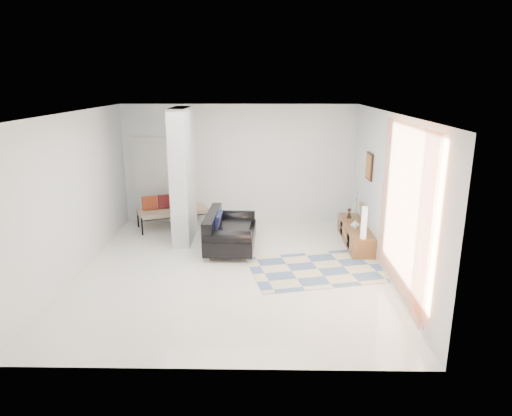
{
  "coord_description": "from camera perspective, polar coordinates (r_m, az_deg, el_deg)",
  "views": [
    {
      "loc": [
        0.59,
        -7.7,
        3.31
      ],
      "look_at": [
        0.44,
        0.6,
        0.99
      ],
      "focal_mm": 32.0,
      "sensor_mm": 36.0,
      "label": 1
    }
  ],
  "objects": [
    {
      "name": "ceiling",
      "position": [
        7.74,
        -3.44,
        11.8
      ],
      "size": [
        6.0,
        6.0,
        0.0
      ],
      "primitive_type": "plane",
      "rotation": [
        3.14,
        0.0,
        0.0
      ],
      "color": "white",
      "rests_on": "wall_back"
    },
    {
      "name": "cylinder_lamp",
      "position": [
        8.9,
        13.35,
        -1.8
      ],
      "size": [
        0.11,
        0.11,
        0.62
      ],
      "primitive_type": "cylinder",
      "color": "white",
      "rests_on": "media_console"
    },
    {
      "name": "floor",
      "position": [
        8.41,
        -3.13,
        -7.61
      ],
      "size": [
        6.0,
        6.0,
        0.0
      ],
      "primitive_type": "plane",
      "color": "white",
      "rests_on": "ground"
    },
    {
      "name": "partition_column",
      "position": [
        9.65,
        -9.13,
        3.98
      ],
      "size": [
        0.35,
        1.2,
        2.8
      ],
      "primitive_type": "cube",
      "color": "silver",
      "rests_on": "floor"
    },
    {
      "name": "area_rug",
      "position": [
        8.45,
        7.72,
        -7.57
      ],
      "size": [
        2.71,
        2.11,
        0.01
      ],
      "primitive_type": "cube",
      "rotation": [
        0.0,
        0.0,
        0.23
      ],
      "color": "beige",
      "rests_on": "floor"
    },
    {
      "name": "wall_art",
      "position": [
        9.51,
        13.99,
        5.09
      ],
      "size": [
        0.04,
        0.45,
        0.55
      ],
      "primitive_type": "cube",
      "color": "#34180E",
      "rests_on": "wall_right"
    },
    {
      "name": "loveseat",
      "position": [
        9.26,
        -3.54,
        -3.05
      ],
      "size": [
        0.99,
        1.65,
        0.76
      ],
      "rotation": [
        0.0,
        0.0,
        -0.03
      ],
      "color": "silver",
      "rests_on": "floor"
    },
    {
      "name": "vase",
      "position": [
        9.56,
        12.31,
        -1.94
      ],
      "size": [
        0.18,
        0.18,
        0.18
      ],
      "primitive_type": "imported",
      "rotation": [
        0.0,
        0.0,
        0.04
      ],
      "color": "silver",
      "rests_on": "media_console"
    },
    {
      "name": "wall_back",
      "position": [
        10.89,
        -2.13,
        5.49
      ],
      "size": [
        6.0,
        0.0,
        6.0
      ],
      "primitive_type": "plane",
      "rotation": [
        1.57,
        0.0,
        0.0
      ],
      "color": "silver",
      "rests_on": "ground"
    },
    {
      "name": "wall_right",
      "position": [
        8.23,
        16.2,
        1.54
      ],
      "size": [
        0.0,
        6.0,
        6.0
      ],
      "primitive_type": "plane",
      "rotation": [
        1.57,
        0.0,
        -1.57
      ],
      "color": "silver",
      "rests_on": "ground"
    },
    {
      "name": "wall_left",
      "position": [
        8.61,
        -21.86,
        1.65
      ],
      "size": [
        0.0,
        6.0,
        6.0
      ],
      "primitive_type": "plane",
      "rotation": [
        1.57,
        0.0,
        1.57
      ],
      "color": "silver",
      "rests_on": "ground"
    },
    {
      "name": "bronze_figurine",
      "position": [
        10.21,
        11.58,
        -0.65
      ],
      "size": [
        0.12,
        0.12,
        0.22
      ],
      "primitive_type": null,
      "rotation": [
        0.0,
        0.0,
        0.14
      ],
      "color": "black",
      "rests_on": "media_console"
    },
    {
      "name": "daybed",
      "position": [
        10.79,
        -10.5,
        -0.18
      ],
      "size": [
        1.7,
        1.23,
        0.77
      ],
      "rotation": [
        0.0,
        0.0,
        0.41
      ],
      "color": "black",
      "rests_on": "floor"
    },
    {
      "name": "wall_front",
      "position": [
        5.11,
        -5.75,
        -6.43
      ],
      "size": [
        6.0,
        0.0,
        6.0
      ],
      "primitive_type": "plane",
      "rotation": [
        -1.57,
        0.0,
        0.0
      ],
      "color": "silver",
      "rests_on": "ground"
    },
    {
      "name": "curtain",
      "position": [
        7.12,
        17.94,
        -0.32
      ],
      "size": [
        0.0,
        2.55,
        2.55
      ],
      "primitive_type": "plane",
      "rotation": [
        1.57,
        0.0,
        1.57
      ],
      "color": "#F87A41",
      "rests_on": "wall_right"
    },
    {
      "name": "hallway_door",
      "position": [
        11.24,
        -12.89,
        3.45
      ],
      "size": [
        0.85,
        0.06,
        2.04
      ],
      "primitive_type": "cube",
      "color": "silver",
      "rests_on": "floor"
    },
    {
      "name": "media_console",
      "position": [
        9.83,
        12.3,
        -3.19
      ],
      "size": [
        0.45,
        1.89,
        0.8
      ],
      "color": "brown",
      "rests_on": "floor"
    }
  ]
}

